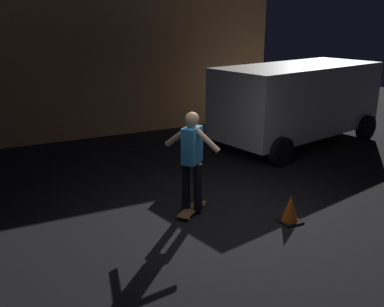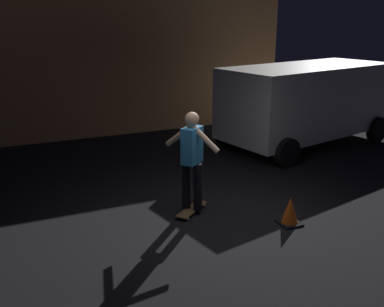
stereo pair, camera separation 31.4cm
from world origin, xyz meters
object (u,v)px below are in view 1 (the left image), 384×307
object	(u,v)px
skateboard_ridden	(192,209)
skater	(192,154)
traffic_cone	(290,210)
parked_van	(298,99)

from	to	relation	value
skateboard_ridden	skater	xyz separation A→B (m)	(-0.00, 0.00, 0.98)
traffic_cone	skater	bearing A→B (deg)	140.48
skateboard_ridden	skater	world-z (taller)	skater
traffic_cone	parked_van	bearing A→B (deg)	49.62
parked_van	skater	xyz separation A→B (m)	(-4.37, -2.63, -0.12)
skater	traffic_cone	size ratio (longest dim) A/B	3.63
skateboard_ridden	skater	distance (m)	0.98
parked_van	skateboard_ridden	distance (m)	5.22
skater	parked_van	bearing A→B (deg)	31.08
skater	traffic_cone	bearing A→B (deg)	-39.52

